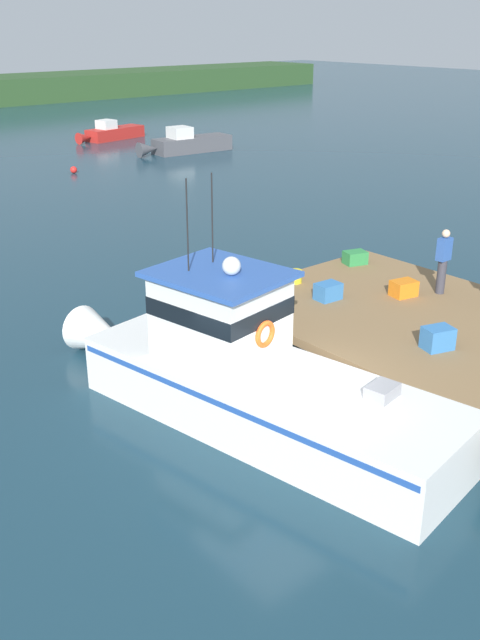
{
  "coord_description": "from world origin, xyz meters",
  "views": [
    {
      "loc": [
        -8.23,
        -8.74,
        7.51
      ],
      "look_at": [
        1.2,
        2.45,
        1.4
      ],
      "focal_mm": 40.5,
      "sensor_mm": 36.0,
      "label": 1
    }
  ],
  "objects_px": {
    "main_fishing_boat": "(245,373)",
    "mooring_buoy_outer": "(74,170)",
    "crate_stack_near_edge": "(355,258)",
    "moored_boat_mid_harbor": "(186,143)",
    "crate_stack_mid_dock": "(438,338)",
    "bait_bucket": "(296,276)",
    "crate_single_by_cleat": "(328,291)",
    "deckhand_further_back": "(443,260)",
    "crate_single_far": "(404,288)",
    "moored_boat_outer_mooring": "(111,133)"
  },
  "relations": [
    {
      "from": "moored_boat_mid_harbor",
      "to": "crate_stack_near_edge",
      "type": "bearing_deg",
      "value": -115.77
    },
    {
      "from": "crate_single_far",
      "to": "crate_stack_mid_dock",
      "type": "distance_m",
      "value": 3.1
    },
    {
      "from": "crate_stack_mid_dock",
      "to": "main_fishing_boat",
      "type": "bearing_deg",
      "value": 150.51
    },
    {
      "from": "deckhand_further_back",
      "to": "crate_single_far",
      "type": "bearing_deg",
      "value": 151.83
    },
    {
      "from": "main_fishing_boat",
      "to": "crate_single_far",
      "type": "distance_m",
      "value": 5.52
    },
    {
      "from": "main_fishing_boat",
      "to": "deckhand_further_back",
      "type": "height_order",
      "value": "main_fishing_boat"
    },
    {
      "from": "crate_stack_near_edge",
      "to": "crate_single_by_cleat",
      "type": "relative_size",
      "value": 1.0
    },
    {
      "from": "crate_single_by_cleat",
      "to": "moored_boat_mid_harbor",
      "type": "relative_size",
      "value": 0.1
    },
    {
      "from": "crate_stack_near_edge",
      "to": "crate_single_by_cleat",
      "type": "distance_m",
      "value": 2.97
    },
    {
      "from": "moored_boat_outer_mooring",
      "to": "mooring_buoy_outer",
      "type": "height_order",
      "value": "moored_boat_outer_mooring"
    },
    {
      "from": "crate_stack_near_edge",
      "to": "moored_boat_mid_harbor",
      "type": "xyz_separation_m",
      "value": [
        11.39,
        23.59,
        -0.84
      ]
    },
    {
      "from": "crate_single_far",
      "to": "crate_stack_near_edge",
      "type": "bearing_deg",
      "value": 67.85
    },
    {
      "from": "moored_boat_mid_harbor",
      "to": "mooring_buoy_outer",
      "type": "distance_m",
      "value": 8.49
    },
    {
      "from": "moored_boat_outer_mooring",
      "to": "bait_bucket",
      "type": "bearing_deg",
      "value": -112.53
    },
    {
      "from": "main_fishing_boat",
      "to": "deckhand_further_back",
      "type": "bearing_deg",
      "value": -0.51
    },
    {
      "from": "deckhand_further_back",
      "to": "moored_boat_mid_harbor",
      "type": "distance_m",
      "value": 28.95
    },
    {
      "from": "crate_stack_near_edge",
      "to": "moored_boat_mid_harbor",
      "type": "bearing_deg",
      "value": 64.23
    },
    {
      "from": "crate_single_far",
      "to": "crate_single_by_cleat",
      "type": "relative_size",
      "value": 1.0
    },
    {
      "from": "bait_bucket",
      "to": "mooring_buoy_outer",
      "type": "bearing_deg",
      "value": 76.4
    },
    {
      "from": "crate_stack_mid_dock",
      "to": "crate_single_by_cleat",
      "type": "bearing_deg",
      "value": 84.12
    },
    {
      "from": "main_fishing_boat",
      "to": "crate_single_by_cleat",
      "type": "bearing_deg",
      "value": 20.26
    },
    {
      "from": "crate_stack_near_edge",
      "to": "bait_bucket",
      "type": "xyz_separation_m",
      "value": [
        -2.36,
        -0.06,
        -0.01
      ]
    },
    {
      "from": "moored_boat_mid_harbor",
      "to": "crate_single_by_cleat",
      "type": "bearing_deg",
      "value": -119.21
    },
    {
      "from": "moored_boat_outer_mooring",
      "to": "deckhand_further_back",
      "type": "bearing_deg",
      "value": -107.45
    },
    {
      "from": "crate_single_by_cleat",
      "to": "bait_bucket",
      "type": "distance_m",
      "value": 1.4
    },
    {
      "from": "bait_bucket",
      "to": "crate_stack_near_edge",
      "type": "bearing_deg",
      "value": 1.38
    },
    {
      "from": "crate_stack_near_edge",
      "to": "crate_single_by_cleat",
      "type": "height_order",
      "value": "crate_single_by_cleat"
    },
    {
      "from": "main_fishing_boat",
      "to": "crate_stack_near_edge",
      "type": "relative_size",
      "value": 16.61
    },
    {
      "from": "crate_single_by_cleat",
      "to": "moored_boat_outer_mooring",
      "type": "xyz_separation_m",
      "value": [
        13.1,
        32.36,
        -0.95
      ]
    },
    {
      "from": "main_fishing_boat",
      "to": "mooring_buoy_outer",
      "type": "distance_m",
      "value": 26.82
    },
    {
      "from": "moored_boat_mid_harbor",
      "to": "crate_single_far",
      "type": "bearing_deg",
      "value": -115.44
    },
    {
      "from": "crate_single_far",
      "to": "deckhand_further_back",
      "type": "distance_m",
      "value": 1.18
    },
    {
      "from": "crate_stack_near_edge",
      "to": "bait_bucket",
      "type": "distance_m",
      "value": 2.36
    },
    {
      "from": "crate_single_by_cleat",
      "to": "deckhand_further_back",
      "type": "xyz_separation_m",
      "value": [
        2.46,
        -1.49,
        0.65
      ]
    },
    {
      "from": "crate_single_by_cleat",
      "to": "deckhand_further_back",
      "type": "height_order",
      "value": "deckhand_further_back"
    },
    {
      "from": "moored_boat_mid_harbor",
      "to": "main_fishing_boat",
      "type": "bearing_deg",
      "value": -124.05
    },
    {
      "from": "crate_single_by_cleat",
      "to": "mooring_buoy_outer",
      "type": "xyz_separation_m",
      "value": [
        5.63,
        23.63,
        -1.23
      ]
    },
    {
      "from": "deckhand_further_back",
      "to": "mooring_buoy_outer",
      "type": "bearing_deg",
      "value": 82.81
    },
    {
      "from": "crate_single_far",
      "to": "crate_stack_mid_dock",
      "type": "relative_size",
      "value": 1.0
    },
    {
      "from": "crate_stack_mid_dock",
      "to": "bait_bucket",
      "type": "bearing_deg",
      "value": 82.89
    },
    {
      "from": "main_fishing_boat",
      "to": "crate_single_far",
      "type": "xyz_separation_m",
      "value": [
        5.49,
        0.4,
        0.39
      ]
    },
    {
      "from": "main_fishing_boat",
      "to": "crate_single_far",
      "type": "bearing_deg",
      "value": 4.19
    },
    {
      "from": "crate_stack_mid_dock",
      "to": "bait_bucket",
      "type": "height_order",
      "value": "crate_stack_mid_dock"
    },
    {
      "from": "deckhand_further_back",
      "to": "moored_boat_outer_mooring",
      "type": "bearing_deg",
      "value": 72.55
    },
    {
      "from": "crate_stack_mid_dock",
      "to": "moored_boat_mid_harbor",
      "type": "xyz_separation_m",
      "value": [
        14.34,
        28.45,
        -0.9
      ]
    },
    {
      "from": "crate_single_far",
      "to": "moored_boat_outer_mooring",
      "type": "relative_size",
      "value": 0.11
    },
    {
      "from": "crate_stack_near_edge",
      "to": "mooring_buoy_outer",
      "type": "relative_size",
      "value": 1.66
    },
    {
      "from": "bait_bucket",
      "to": "moored_boat_outer_mooring",
      "type": "relative_size",
      "value": 0.06
    },
    {
      "from": "crate_stack_near_edge",
      "to": "moored_boat_outer_mooring",
      "type": "relative_size",
      "value": 0.11
    },
    {
      "from": "main_fishing_boat",
      "to": "crate_stack_mid_dock",
      "type": "distance_m",
      "value": 4.08
    }
  ]
}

